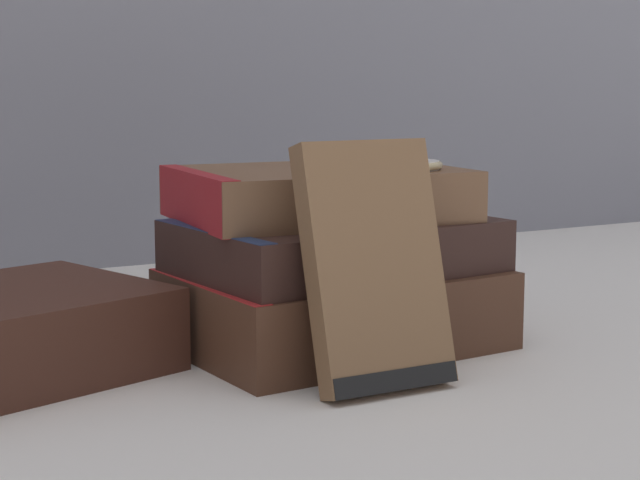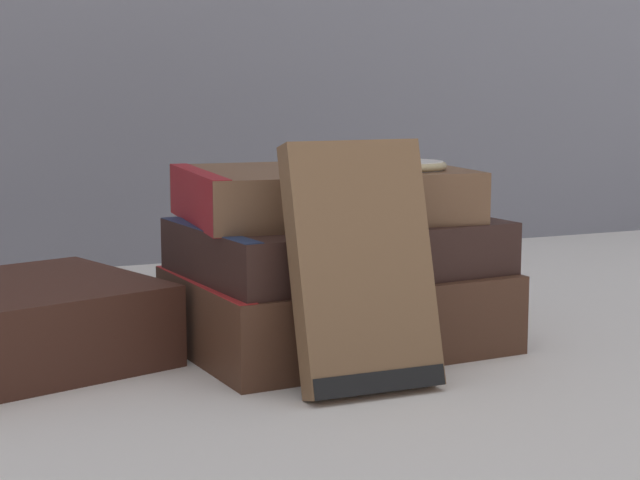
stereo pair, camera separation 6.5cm
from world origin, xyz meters
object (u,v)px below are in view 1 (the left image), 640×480
(book_flat_bottom, at_px, (328,310))
(book_leaning_front, at_px, (375,275))
(reading_glasses, at_px, (110,310))
(pocket_watch, at_px, (401,164))
(book_flat_top, at_px, (311,194))
(book_flat_middle, at_px, (329,246))

(book_flat_bottom, bearing_deg, book_leaning_front, -106.84)
(book_flat_bottom, height_order, reading_glasses, book_flat_bottom)
(book_flat_bottom, bearing_deg, pocket_watch, -18.39)
(pocket_watch, bearing_deg, book_leaning_front, -130.63)
(book_flat_bottom, relative_size, book_leaning_front, 1.48)
(book_leaning_front, bearing_deg, book_flat_top, 80.61)
(book_flat_bottom, bearing_deg, book_flat_top, 97.20)
(book_flat_bottom, distance_m, book_flat_top, 0.08)
(book_flat_bottom, distance_m, book_flat_middle, 0.04)
(book_flat_middle, distance_m, book_flat_top, 0.04)
(book_flat_middle, bearing_deg, reading_glasses, 112.65)
(book_flat_top, relative_size, pocket_watch, 3.60)
(book_flat_bottom, distance_m, book_leaning_front, 0.11)
(book_flat_top, bearing_deg, book_flat_bottom, -74.25)
(book_flat_bottom, relative_size, pocket_watch, 3.98)
(pocket_watch, bearing_deg, book_flat_bottom, 165.39)
(book_flat_bottom, height_order, book_flat_middle, book_flat_middle)
(book_flat_bottom, height_order, book_flat_top, book_flat_top)
(book_flat_top, bearing_deg, reading_glasses, 124.29)
(book_flat_middle, distance_m, pocket_watch, 0.07)
(book_flat_middle, relative_size, book_flat_top, 1.09)
(reading_glasses, bearing_deg, book_flat_middle, -52.21)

